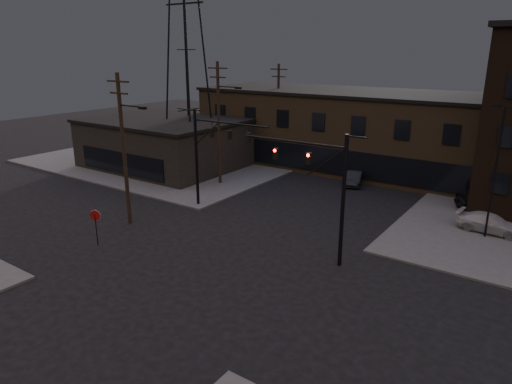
% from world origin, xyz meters
% --- Properties ---
extents(ground, '(140.00, 140.00, 0.00)m').
position_xyz_m(ground, '(0.00, 0.00, 0.00)').
color(ground, black).
rests_on(ground, ground).
extents(sidewalk_nw, '(30.00, 30.00, 0.15)m').
position_xyz_m(sidewalk_nw, '(-22.00, 22.00, 0.07)').
color(sidewalk_nw, '#474744').
rests_on(sidewalk_nw, ground).
extents(building_row, '(40.00, 12.00, 8.00)m').
position_xyz_m(building_row, '(0.00, 28.00, 4.00)').
color(building_row, brown).
rests_on(building_row, ground).
extents(building_left, '(16.00, 12.00, 5.00)m').
position_xyz_m(building_left, '(-20.00, 16.00, 2.50)').
color(building_left, black).
rests_on(building_left, ground).
extents(traffic_signal_near, '(7.12, 0.24, 8.00)m').
position_xyz_m(traffic_signal_near, '(5.36, 4.50, 4.93)').
color(traffic_signal_near, black).
rests_on(traffic_signal_near, ground).
extents(traffic_signal_far, '(7.12, 0.24, 8.00)m').
position_xyz_m(traffic_signal_far, '(-6.72, 8.00, 5.01)').
color(traffic_signal_far, black).
rests_on(traffic_signal_far, ground).
extents(stop_sign, '(0.72, 0.33, 2.48)m').
position_xyz_m(stop_sign, '(-8.00, -1.99, 1.84)').
color(stop_sign, black).
rests_on(stop_sign, ground).
extents(utility_pole_near, '(3.70, 0.28, 11.00)m').
position_xyz_m(utility_pole_near, '(-9.43, 2.00, 5.87)').
color(utility_pole_near, black).
rests_on(utility_pole_near, ground).
extents(utility_pole_mid, '(3.70, 0.28, 11.50)m').
position_xyz_m(utility_pole_mid, '(-10.44, 14.00, 6.13)').
color(utility_pole_mid, black).
rests_on(utility_pole_mid, ground).
extents(utility_pole_far, '(2.20, 0.28, 11.00)m').
position_xyz_m(utility_pole_far, '(-11.50, 26.00, 5.78)').
color(utility_pole_far, black).
rests_on(utility_pole_far, ground).
extents(transmission_tower, '(7.00, 7.00, 25.00)m').
position_xyz_m(transmission_tower, '(-18.00, 18.00, 12.50)').
color(transmission_tower, black).
rests_on(transmission_tower, ground).
extents(lot_light_a, '(1.50, 0.28, 9.14)m').
position_xyz_m(lot_light_a, '(13.00, 14.00, 5.51)').
color(lot_light_a, black).
rests_on(lot_light_a, ground).
extents(parked_car_lot_a, '(5.21, 3.71, 1.65)m').
position_xyz_m(parked_car_lot_a, '(12.16, 20.05, 0.97)').
color(parked_car_lot_a, black).
rests_on(parked_car_lot_a, sidewalk_ne).
extents(parked_car_lot_b, '(4.57, 2.15, 1.29)m').
position_xyz_m(parked_car_lot_b, '(13.13, 15.08, 0.80)').
color(parked_car_lot_b, '#AFAFB1').
rests_on(parked_car_lot_b, sidewalk_ne).
extents(car_crossing, '(2.47, 4.26, 1.33)m').
position_xyz_m(car_crossing, '(0.24, 21.28, 0.66)').
color(car_crossing, black).
rests_on(car_crossing, ground).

